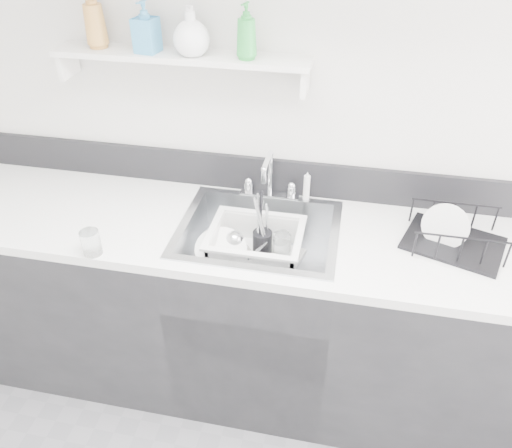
% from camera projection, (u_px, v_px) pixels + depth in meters
% --- Properties ---
extents(room_shell, '(3.50, 3.00, 2.60)m').
position_uv_depth(room_shell, '(174.00, 144.00, 0.91)').
color(room_shell, silver).
rests_on(room_shell, ground).
extents(counter_run, '(3.20, 0.62, 0.92)m').
position_uv_depth(counter_run, '(258.00, 311.00, 2.27)').
color(counter_run, black).
rests_on(counter_run, ground).
extents(backsplash, '(3.20, 0.02, 0.16)m').
position_uv_depth(backsplash, '(272.00, 175.00, 2.19)').
color(backsplash, black).
rests_on(backsplash, counter_run).
extents(sink, '(0.64, 0.52, 0.20)m').
position_uv_depth(sink, '(258.00, 247.00, 2.05)').
color(sink, silver).
rests_on(sink, counter_run).
extents(faucet, '(0.26, 0.18, 0.23)m').
position_uv_depth(faucet, '(270.00, 185.00, 2.16)').
color(faucet, silver).
rests_on(faucet, counter_run).
extents(side_sprayer, '(0.03, 0.03, 0.14)m').
position_uv_depth(side_sprayer, '(307.00, 186.00, 2.14)').
color(side_sprayer, white).
rests_on(side_sprayer, counter_run).
extents(wall_shelf, '(1.00, 0.16, 0.12)m').
position_uv_depth(wall_shelf, '(181.00, 58.00, 1.90)').
color(wall_shelf, silver).
rests_on(wall_shelf, room_shell).
extents(wash_tub, '(0.44, 0.39, 0.15)m').
position_uv_depth(wash_tub, '(256.00, 246.00, 2.06)').
color(wash_tub, white).
rests_on(wash_tub, sink).
extents(plate_stack, '(0.26, 0.25, 0.10)m').
position_uv_depth(plate_stack, '(223.00, 255.00, 2.06)').
color(plate_stack, white).
rests_on(plate_stack, wash_tub).
extents(utensil_cup, '(0.08, 0.08, 0.27)m').
position_uv_depth(utensil_cup, '(262.00, 241.00, 2.09)').
color(utensil_cup, black).
rests_on(utensil_cup, wash_tub).
extents(ladle, '(0.33, 0.18, 0.09)m').
position_uv_depth(ladle, '(251.00, 249.00, 2.07)').
color(ladle, silver).
rests_on(ladle, wash_tub).
extents(tumbler_in_tub, '(0.10, 0.10, 0.11)m').
position_uv_depth(tumbler_in_tub, '(282.00, 245.00, 2.08)').
color(tumbler_in_tub, white).
rests_on(tumbler_in_tub, wash_tub).
extents(tumbler_counter, '(0.08, 0.08, 0.10)m').
position_uv_depth(tumbler_counter, '(91.00, 243.00, 1.85)').
color(tumbler_counter, white).
rests_on(tumbler_counter, counter_run).
extents(dish_rack, '(0.42, 0.37, 0.12)m').
position_uv_depth(dish_rack, '(457.00, 231.00, 1.88)').
color(dish_rack, black).
rests_on(dish_rack, counter_run).
extents(bowl_small, '(0.13, 0.13, 0.04)m').
position_uv_depth(bowl_small, '(270.00, 266.00, 2.02)').
color(bowl_small, white).
rests_on(bowl_small, wash_tub).
extents(soap_bottle_a, '(0.11, 0.11, 0.22)m').
position_uv_depth(soap_bottle_a, '(94.00, 18.00, 1.88)').
color(soap_bottle_a, '#C98B3F').
rests_on(soap_bottle_a, wall_shelf).
extents(soap_bottle_b, '(0.09, 0.10, 0.18)m').
position_uv_depth(soap_bottle_b, '(146.00, 27.00, 1.84)').
color(soap_bottle_b, '#3E93C5').
rests_on(soap_bottle_b, wall_shelf).
extents(soap_bottle_c, '(0.18, 0.18, 0.17)m').
position_uv_depth(soap_bottle_c, '(191.00, 31.00, 1.81)').
color(soap_bottle_c, white).
rests_on(soap_bottle_c, wall_shelf).
extents(soap_bottle_d, '(0.09, 0.09, 0.19)m').
position_uv_depth(soap_bottle_d, '(246.00, 31.00, 1.77)').
color(soap_bottle_d, green).
rests_on(soap_bottle_d, wall_shelf).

